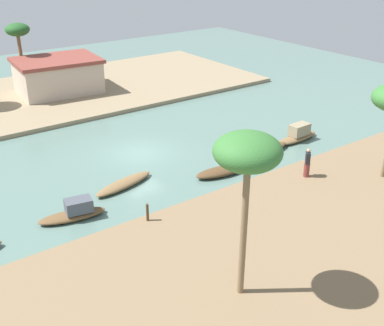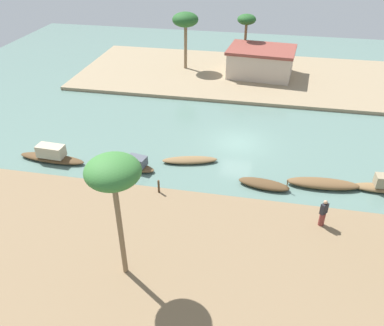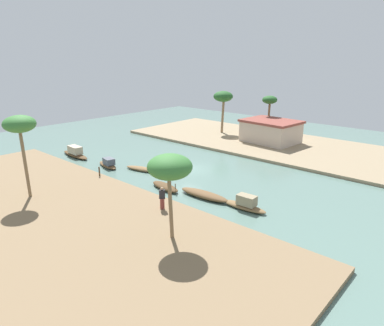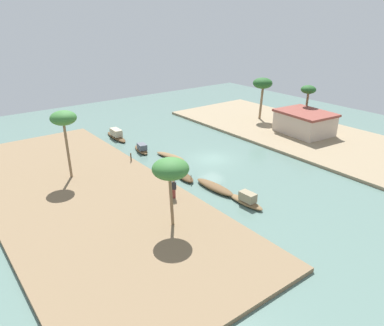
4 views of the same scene
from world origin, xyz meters
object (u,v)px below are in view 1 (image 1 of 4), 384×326
at_px(sampan_near_left_bank, 124,184).
at_px(sampan_with_red_awning, 74,212).
at_px(sampan_downstream_large, 260,151).
at_px(riverside_building, 58,75).
at_px(palm_tree_left_near, 247,155).
at_px(palm_tree_right_tall, 18,32).
at_px(sampan_open_hull, 222,171).
at_px(mooring_post, 147,212).
at_px(person_on_near_bank, 307,164).
at_px(sampan_upstream_small, 298,135).

xyz_separation_m(sampan_near_left_bank, sampan_with_red_awning, (-3.75, -1.63, 0.18)).
relative_size(sampan_downstream_large, riverside_building, 0.64).
relative_size(palm_tree_left_near, riverside_building, 0.89).
height_order(sampan_with_red_awning, palm_tree_right_tall, palm_tree_right_tall).
bearing_deg(palm_tree_right_tall, sampan_with_red_awning, -103.74).
bearing_deg(sampan_downstream_large, palm_tree_right_tall, 104.61).
xyz_separation_m(sampan_with_red_awning, palm_tree_right_tall, (5.78, 23.63, 4.97)).
distance_m(sampan_open_hull, mooring_post, 7.09).
xyz_separation_m(mooring_post, palm_tree_left_near, (0.13, -6.85, 5.49)).
xyz_separation_m(person_on_near_bank, palm_tree_left_near, (-9.95, -5.63, 5.13)).
xyz_separation_m(mooring_post, riverside_building, (5.22, 23.56, 1.04)).
bearing_deg(sampan_open_hull, mooring_post, -152.21).
distance_m(sampan_near_left_bank, palm_tree_right_tall, 22.68).
xyz_separation_m(sampan_upstream_small, person_on_near_bank, (-4.34, -4.73, 0.72)).
xyz_separation_m(sampan_with_red_awning, person_on_near_bank, (12.71, -4.05, 0.77)).
xyz_separation_m(sampan_open_hull, person_on_near_bank, (3.42, -3.60, 0.92)).
bearing_deg(sampan_open_hull, sampan_upstream_small, 16.37).
distance_m(sampan_upstream_small, palm_tree_left_near, 18.60).
xyz_separation_m(sampan_upstream_small, sampan_open_hull, (-7.77, -1.13, -0.20)).
height_order(sampan_open_hull, person_on_near_bank, person_on_near_bank).
distance_m(sampan_with_red_awning, palm_tree_left_near, 11.67).
xyz_separation_m(sampan_upstream_small, mooring_post, (-14.42, -3.51, 0.36)).
bearing_deg(sampan_downstream_large, sampan_open_hull, -171.44).
distance_m(person_on_near_bank, mooring_post, 10.16).
relative_size(person_on_near_bank, palm_tree_right_tall, 0.30).
bearing_deg(sampan_downstream_large, sampan_near_left_bank, 169.19).
xyz_separation_m(sampan_downstream_large, sampan_with_red_awning, (-13.18, -0.35, 0.11)).
bearing_deg(sampan_upstream_small, mooring_post, -168.78).
height_order(person_on_near_bank, palm_tree_right_tall, palm_tree_right_tall).
bearing_deg(sampan_upstream_small, sampan_downstream_large, -177.59).
height_order(sampan_upstream_small, person_on_near_bank, person_on_near_bank).
bearing_deg(sampan_downstream_large, mooring_post, -166.25).
relative_size(sampan_downstream_large, sampan_with_red_awning, 1.36).
bearing_deg(sampan_downstream_large, sampan_with_red_awning, 178.48).
bearing_deg(sampan_with_red_awning, riverside_building, 80.32).
relative_size(sampan_open_hull, palm_tree_right_tall, 0.61).
height_order(palm_tree_left_near, palm_tree_right_tall, palm_tree_left_near).
xyz_separation_m(sampan_open_hull, palm_tree_left_near, (-6.53, -9.23, 6.04)).
bearing_deg(mooring_post, sampan_upstream_small, 13.67).
xyz_separation_m(sampan_upstream_small, sampan_downstream_large, (-3.87, -0.33, -0.16)).
bearing_deg(riverside_building, sampan_open_hull, -80.77).
bearing_deg(sampan_downstream_large, person_on_near_bank, -99.13).
distance_m(person_on_near_bank, palm_tree_left_near, 12.53).
relative_size(sampan_near_left_bank, sampan_upstream_small, 1.09).
bearing_deg(palm_tree_left_near, sampan_with_red_awning, 105.89).
bearing_deg(riverside_building, mooring_post, -97.14).
height_order(sampan_downstream_large, palm_tree_left_near, palm_tree_left_near).
xyz_separation_m(mooring_post, palm_tree_right_tall, (3.15, 26.46, 4.56)).
relative_size(sampan_with_red_awning, riverside_building, 0.47).
height_order(palm_tree_left_near, riverside_building, palm_tree_left_near).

